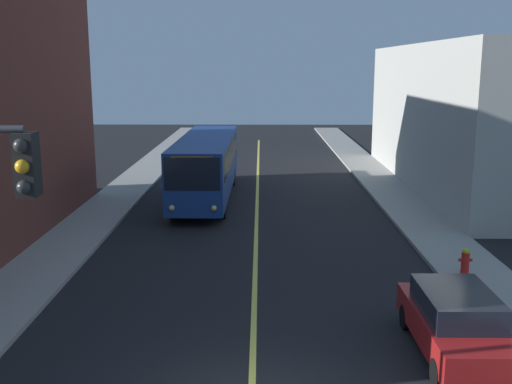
% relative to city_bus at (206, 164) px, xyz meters
% --- Properties ---
extents(sidewalk_left, '(2.50, 90.00, 0.15)m').
position_rel_city_bus_xyz_m(sidewalk_left, '(-4.63, -9.86, -1.74)').
color(sidewalk_left, gray).
rests_on(sidewalk_left, ground).
extents(sidewalk_right, '(2.50, 90.00, 0.15)m').
position_rel_city_bus_xyz_m(sidewalk_right, '(9.87, -9.86, -1.74)').
color(sidewalk_right, gray).
rests_on(sidewalk_right, ground).
extents(lane_stripe_center, '(0.16, 60.00, 0.01)m').
position_rel_city_bus_xyz_m(lane_stripe_center, '(2.62, -4.86, -1.81)').
color(lane_stripe_center, '#D8CC4C').
rests_on(lane_stripe_center, ground).
extents(city_bus, '(2.68, 12.18, 3.20)m').
position_rel_city_bus_xyz_m(city_bus, '(0.00, 0.00, 0.00)').
color(city_bus, navy).
rests_on(city_bus, ground).
extents(parked_car_red, '(1.83, 4.41, 1.62)m').
position_rel_city_bus_xyz_m(parked_car_red, '(7.43, -17.46, -0.98)').
color(parked_car_red, maroon).
rests_on(parked_car_red, ground).
extents(fire_hydrant, '(0.44, 0.26, 0.84)m').
position_rel_city_bus_xyz_m(fire_hydrant, '(9.47, -12.00, -1.23)').
color(fire_hydrant, red).
rests_on(fire_hydrant, sidewalk_right).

